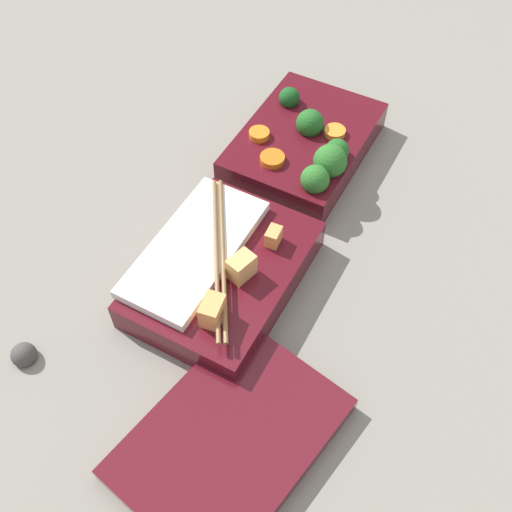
% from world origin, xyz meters
% --- Properties ---
extents(ground_plane, '(3.00, 3.00, 0.00)m').
position_xyz_m(ground_plane, '(0.00, 0.00, 0.00)').
color(ground_plane, gray).
extents(bento_tray_vegetable, '(0.22, 0.16, 0.07)m').
position_xyz_m(bento_tray_vegetable, '(-0.12, -0.01, 0.02)').
color(bento_tray_vegetable, '#510F19').
rests_on(bento_tray_vegetable, ground_plane).
extents(bento_tray_rice, '(0.22, 0.16, 0.07)m').
position_xyz_m(bento_tray_rice, '(0.11, -0.01, 0.02)').
color(bento_tray_rice, '#510F19').
rests_on(bento_tray_rice, ground_plane).
extents(bento_lid, '(0.24, 0.19, 0.02)m').
position_xyz_m(bento_lid, '(0.27, 0.10, 0.01)').
color(bento_lid, '#510F19').
rests_on(bento_lid, ground_plane).
extents(pebble_2, '(0.03, 0.03, 0.03)m').
position_xyz_m(pebble_2, '(0.30, -0.14, 0.01)').
color(pebble_2, '#474442').
rests_on(pebble_2, ground_plane).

